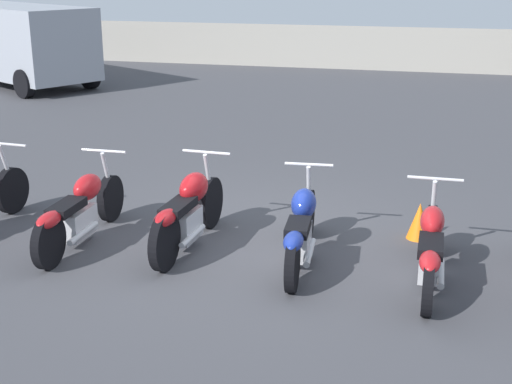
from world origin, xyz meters
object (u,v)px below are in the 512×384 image
parked_van (16,41)px  motorcycle_slot_4 (431,248)px  motorcycle_slot_1 (80,211)px  motorcycle_slot_2 (188,211)px  motorcycle_slot_3 (301,228)px  traffic_cone_near (419,221)px

parked_van → motorcycle_slot_4: bearing=-103.5°
motorcycle_slot_1 → motorcycle_slot_2: size_ratio=1.06×
motorcycle_slot_1 → motorcycle_slot_3: (2.60, 0.11, -0.01)m
traffic_cone_near → parked_van: bearing=141.0°
motorcycle_slot_2 → traffic_cone_near: 2.75m
motorcycle_slot_3 → parked_van: size_ratio=0.39×
motorcycle_slot_3 → motorcycle_slot_4: size_ratio=1.02×
parked_van → motorcycle_slot_2: bearing=-110.7°
motorcycle_slot_3 → traffic_cone_near: motorcycle_slot_3 is taller
traffic_cone_near → motorcycle_slot_4: bearing=-83.2°
motorcycle_slot_4 → traffic_cone_near: 1.28m
motorcycle_slot_3 → parked_van: (-9.71, 9.93, 0.77)m
motorcycle_slot_1 → motorcycle_slot_3: motorcycle_slot_1 is taller
motorcycle_slot_3 → motorcycle_slot_4: same height
motorcycle_slot_2 → parked_van: bearing=133.2°
motorcycle_slot_4 → motorcycle_slot_3: bearing=171.3°
traffic_cone_near → motorcycle_slot_3: bearing=-139.4°
motorcycle_slot_4 → parked_van: parked_van is taller
motorcycle_slot_2 → traffic_cone_near: (2.57, 0.96, -0.22)m
motorcycle_slot_2 → parked_van: size_ratio=0.37×
motorcycle_slot_2 → parked_van: (-8.37, 9.84, 0.72)m
motorcycle_slot_2 → motorcycle_slot_3: (1.34, -0.09, -0.05)m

